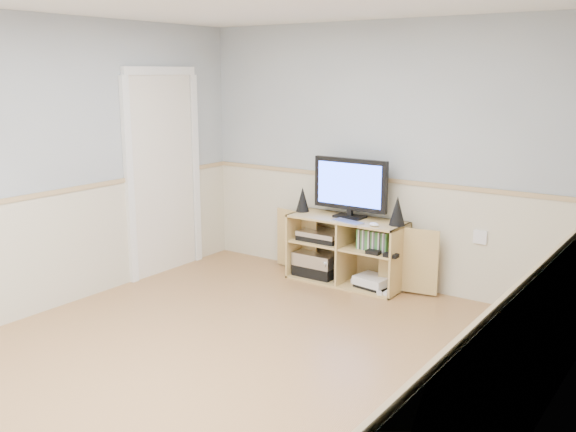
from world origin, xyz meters
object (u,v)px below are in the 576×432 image
object	(u,v)px
keyboard	(347,222)
game_consoles	(372,282)
media_cabinet	(349,249)
monitor	(350,186)

from	to	relation	value
keyboard	game_consoles	distance (m)	0.64
media_cabinet	game_consoles	size ratio (longest dim) A/B	3.93
monitor	media_cabinet	bearing A→B (deg)	90.00
media_cabinet	keyboard	distance (m)	0.39
keyboard	game_consoles	size ratio (longest dim) A/B	0.69
monitor	game_consoles	world-z (taller)	monitor
monitor	game_consoles	size ratio (longest dim) A/B	1.69
media_cabinet	keyboard	size ratio (longest dim) A/B	5.66
media_cabinet	monitor	bearing A→B (deg)	-90.00
monitor	game_consoles	distance (m)	0.94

